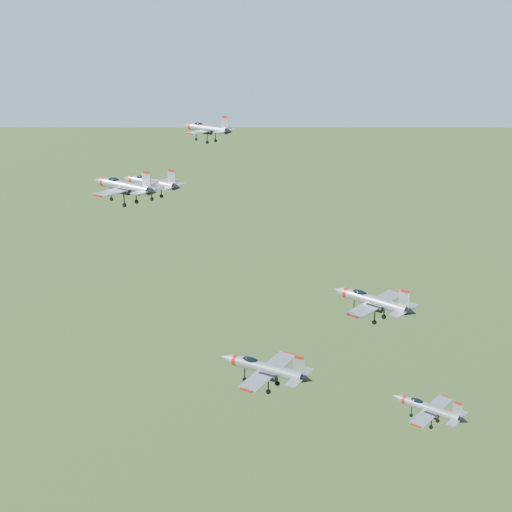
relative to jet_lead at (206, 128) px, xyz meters
The scene contains 6 objects.
jet_lead is the anchor object (origin of this frame).
jet_left_high 14.94m from the jet_lead, 86.63° to the right, with size 11.72×9.69×3.13m.
jet_right_high 25.67m from the jet_lead, 73.39° to the right, with size 11.99×9.85×3.21m.
jet_left_low 38.80m from the jet_lead, ahead, with size 14.06×11.61×3.76m.
jet_right_low 42.11m from the jet_lead, 35.27° to the right, with size 13.98×11.68×3.74m.
jet_trail 55.62m from the jet_lead, 12.00° to the right, with size 10.42×8.55×2.80m.
Camera 1 is at (63.30, -75.83, 157.13)m, focal length 50.00 mm.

